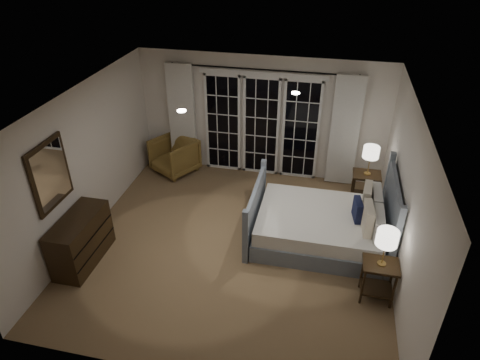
% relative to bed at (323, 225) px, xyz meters
% --- Properties ---
extents(floor, '(5.00, 5.00, 0.00)m').
position_rel_bed_xyz_m(floor, '(-1.42, -0.41, -0.33)').
color(floor, '#8D6E4C').
rests_on(floor, ground).
extents(ceiling, '(5.00, 5.00, 0.00)m').
position_rel_bed_xyz_m(ceiling, '(-1.42, -0.41, 2.17)').
color(ceiling, white).
rests_on(ceiling, wall_back).
extents(wall_left, '(0.02, 5.00, 2.50)m').
position_rel_bed_xyz_m(wall_left, '(-3.92, -0.41, 0.92)').
color(wall_left, silver).
rests_on(wall_left, floor).
extents(wall_right, '(0.02, 5.00, 2.50)m').
position_rel_bed_xyz_m(wall_right, '(1.08, -0.41, 0.92)').
color(wall_right, silver).
rests_on(wall_right, floor).
extents(wall_back, '(5.00, 0.02, 2.50)m').
position_rel_bed_xyz_m(wall_back, '(-1.42, 2.09, 0.92)').
color(wall_back, silver).
rests_on(wall_back, floor).
extents(wall_front, '(5.00, 0.02, 2.50)m').
position_rel_bed_xyz_m(wall_front, '(-1.42, -2.91, 0.92)').
color(wall_front, silver).
rests_on(wall_front, floor).
extents(french_doors, '(2.50, 0.04, 2.20)m').
position_rel_bed_xyz_m(french_doors, '(-1.42, 2.05, 0.76)').
color(french_doors, black).
rests_on(french_doors, wall_back).
extents(curtain_rod, '(3.50, 0.03, 0.03)m').
position_rel_bed_xyz_m(curtain_rod, '(-1.42, 1.99, 1.92)').
color(curtain_rod, black).
rests_on(curtain_rod, wall_back).
extents(curtain_left, '(0.55, 0.10, 2.25)m').
position_rel_bed_xyz_m(curtain_left, '(-3.07, 1.97, 0.82)').
color(curtain_left, silver).
rests_on(curtain_left, curtain_rod).
extents(curtain_right, '(0.55, 0.10, 2.25)m').
position_rel_bed_xyz_m(curtain_right, '(0.23, 1.97, 0.82)').
color(curtain_right, silver).
rests_on(curtain_right, curtain_rod).
extents(downlight_a, '(0.12, 0.12, 0.01)m').
position_rel_bed_xyz_m(downlight_a, '(-0.62, 0.19, 2.16)').
color(downlight_a, white).
rests_on(downlight_a, ceiling).
extents(downlight_b, '(0.12, 0.12, 0.01)m').
position_rel_bed_xyz_m(downlight_b, '(-2.02, -0.81, 2.16)').
color(downlight_b, white).
rests_on(downlight_b, ceiling).
extents(bed, '(2.21, 1.59, 1.29)m').
position_rel_bed_xyz_m(bed, '(0.00, 0.00, 0.00)').
color(bed, slate).
rests_on(bed, floor).
extents(nightstand_left, '(0.49, 0.39, 0.63)m').
position_rel_bed_xyz_m(nightstand_left, '(0.82, -1.12, 0.09)').
color(nightstand_left, '#322010').
rests_on(nightstand_left, floor).
extents(nightstand_right, '(0.51, 0.41, 0.66)m').
position_rel_bed_xyz_m(nightstand_right, '(0.71, 1.28, 0.11)').
color(nightstand_right, '#322010').
rests_on(nightstand_right, floor).
extents(lamp_left, '(0.29, 0.29, 0.56)m').
position_rel_bed_xyz_m(lamp_left, '(0.82, -1.12, 0.75)').
color(lamp_left, tan).
rests_on(lamp_left, nightstand_left).
extents(lamp_right, '(0.29, 0.29, 0.56)m').
position_rel_bed_xyz_m(lamp_right, '(0.71, 1.28, 0.78)').
color(lamp_right, tan).
rests_on(lamp_right, nightstand_right).
extents(armchair, '(1.11, 1.12, 0.75)m').
position_rel_bed_xyz_m(armchair, '(-3.20, 1.69, 0.05)').
color(armchair, brown).
rests_on(armchair, floor).
extents(dresser, '(0.49, 1.14, 0.81)m').
position_rel_bed_xyz_m(dresser, '(-3.65, -1.30, 0.08)').
color(dresser, '#322010').
rests_on(dresser, floor).
extents(mirror, '(0.05, 0.85, 1.00)m').
position_rel_bed_xyz_m(mirror, '(-3.88, -1.30, 1.22)').
color(mirror, '#322010').
rests_on(mirror, wall_left).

